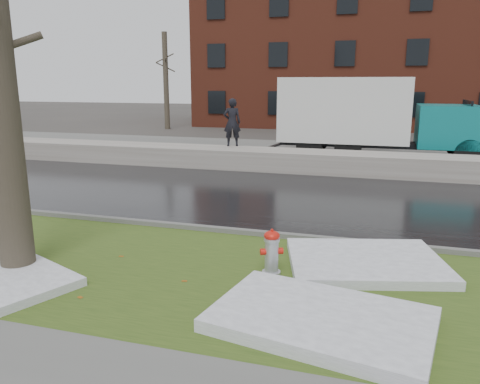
# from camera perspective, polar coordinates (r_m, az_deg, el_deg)

# --- Properties ---
(ground) EXTENTS (120.00, 120.00, 0.00)m
(ground) POSITION_cam_1_polar(r_m,az_deg,el_deg) (8.97, 0.83, -7.50)
(ground) COLOR #47423D
(ground) RESTS_ON ground
(verge) EXTENTS (60.00, 4.50, 0.04)m
(verge) POSITION_cam_1_polar(r_m,az_deg,el_deg) (7.85, -1.69, -10.45)
(verge) COLOR #314C19
(verge) RESTS_ON ground
(road) EXTENTS (60.00, 7.00, 0.03)m
(road) POSITION_cam_1_polar(r_m,az_deg,el_deg) (13.16, 6.17, -0.75)
(road) COLOR black
(road) RESTS_ON ground
(parking_lot) EXTENTS (60.00, 9.00, 0.03)m
(parking_lot) POSITION_cam_1_polar(r_m,az_deg,el_deg) (21.43, 10.37, 4.52)
(parking_lot) COLOR slate
(parking_lot) RESTS_ON ground
(curb) EXTENTS (60.00, 0.15, 0.14)m
(curb) POSITION_cam_1_polar(r_m,az_deg,el_deg) (9.86, 2.42, -5.15)
(curb) COLOR slate
(curb) RESTS_ON ground
(snowbank) EXTENTS (60.00, 1.60, 0.75)m
(snowbank) POSITION_cam_1_polar(r_m,az_deg,el_deg) (17.16, 8.79, 3.67)
(snowbank) COLOR #ACA79D
(snowbank) RESTS_ON ground
(brick_building) EXTENTS (26.00, 12.00, 10.00)m
(brick_building) POSITION_cam_1_polar(r_m,az_deg,el_deg) (38.12, 16.80, 15.41)
(brick_building) COLOR maroon
(brick_building) RESTS_ON ground
(bg_tree_left) EXTENTS (1.40, 1.62, 6.50)m
(bg_tree_left) POSITION_cam_1_polar(r_m,az_deg,el_deg) (33.29, -9.03, 13.32)
(bg_tree_left) COLOR brown
(bg_tree_left) RESTS_ON ground
(bg_tree_center) EXTENTS (1.40, 1.62, 6.50)m
(bg_tree_center) POSITION_cam_1_polar(r_m,az_deg,el_deg) (35.07, 3.04, 13.44)
(bg_tree_center) COLOR brown
(bg_tree_center) RESTS_ON ground
(fire_hydrant) EXTENTS (0.39, 0.38, 0.79)m
(fire_hydrant) POSITION_cam_1_polar(r_m,az_deg,el_deg) (7.81, 3.87, -7.12)
(fire_hydrant) COLOR #ACAFB5
(fire_hydrant) RESTS_ON verge
(box_truck) EXTENTS (10.15, 2.47, 3.39)m
(box_truck) POSITION_cam_1_polar(r_m,az_deg,el_deg) (20.49, 15.58, 8.86)
(box_truck) COLOR black
(box_truck) RESTS_ON ground
(worker) EXTENTS (0.78, 0.65, 1.84)m
(worker) POSITION_cam_1_polar(r_m,az_deg,el_deg) (18.29, -0.97, 8.49)
(worker) COLOR black
(worker) RESTS_ON snowbank
(snow_patch_near) EXTENTS (3.02, 2.59, 0.16)m
(snow_patch_near) POSITION_cam_1_polar(r_m,az_deg,el_deg) (8.54, 15.03, -8.20)
(snow_patch_near) COLOR white
(snow_patch_near) RESTS_ON verge
(snow_patch_far) EXTENTS (2.65, 2.34, 0.14)m
(snow_patch_far) POSITION_cam_1_polar(r_m,az_deg,el_deg) (8.48, -26.84, -9.46)
(snow_patch_far) COLOR white
(snow_patch_far) RESTS_ON verge
(snow_patch_side) EXTENTS (3.08, 2.28, 0.18)m
(snow_patch_side) POSITION_cam_1_polar(r_m,az_deg,el_deg) (6.47, 9.83, -15.06)
(snow_patch_side) COLOR white
(snow_patch_side) RESTS_ON verge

